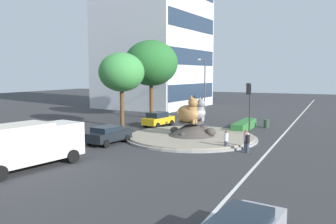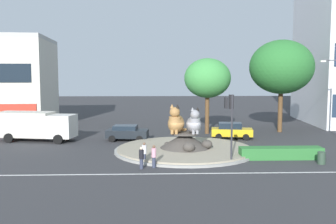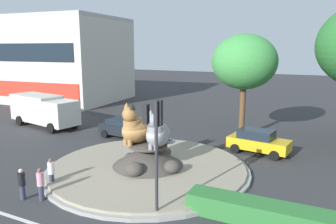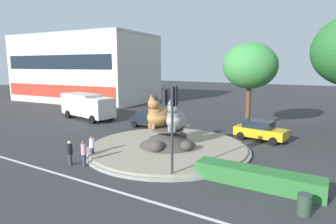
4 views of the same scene
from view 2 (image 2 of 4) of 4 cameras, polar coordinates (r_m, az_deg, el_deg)
ground_plane at (r=32.57m, az=2.51°, el=-5.84°), size 160.00×160.00×0.00m
lane_centreline at (r=25.53m, az=3.84°, el=-9.09°), size 112.00×0.20×0.01m
roundabout_island at (r=32.47m, az=2.54°, el=-5.08°), size 11.83×11.83×1.58m
cat_statue_tabby at (r=32.07m, az=1.18°, el=-1.53°), size 1.98×2.46×2.46m
cat_statue_grey at (r=32.06m, az=3.89°, el=-1.71°), size 1.47×2.34×2.21m
traffic_light_mast at (r=28.02m, az=9.25°, el=-0.20°), size 0.71×0.57×5.01m
clipped_hedge_strip at (r=30.89m, az=16.39°, el=-5.85°), size 6.33×1.20×0.90m
broadleaf_tree_behind_island at (r=41.76m, az=5.88°, el=4.99°), size 5.01×5.01×8.17m
second_tree_near_tower at (r=44.52m, az=16.48°, el=6.41°), size 7.02×7.02×10.24m
pedestrian_white_shirt at (r=28.17m, az=-3.55°, el=-5.99°), size 0.34×0.34×1.54m
pedestrian_black_shirt at (r=26.53m, az=-3.96°, el=-6.73°), size 0.34×0.34×1.54m
pedestrian_pink_shirt at (r=26.84m, az=-2.11°, el=-6.50°), size 0.33×0.33×1.60m
sedan_on_far_lane at (r=39.08m, az=9.37°, el=-2.72°), size 4.25×2.40×1.62m
hatchback_near_shophouse at (r=37.74m, az=-6.10°, el=-3.04°), size 4.20×2.48×1.50m
delivery_box_truck at (r=39.24m, az=-19.00°, el=-1.83°), size 7.78×3.69×2.83m
litter_bin at (r=30.06m, az=21.80°, el=-6.35°), size 0.56×0.56×0.90m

